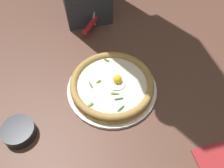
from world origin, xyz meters
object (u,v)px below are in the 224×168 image
Objects in this scene: pizza_cutter at (92,22)px; folded_napkin at (220,158)px; pizza at (112,84)px; side_bowl at (19,131)px.

folded_napkin is (0.65, 0.20, -0.04)m from pizza_cutter.
pizza_cutter is at bearing 176.44° from pizza.
folded_napkin is at bearing 64.27° from side_bowl.
pizza is 2.20× the size of pizza_cutter.
side_bowl is at bearing -77.52° from pizza.
pizza_cutter is 0.93× the size of folded_napkin.
folded_napkin is at bearing 33.46° from pizza.
pizza_cutter is (-0.33, 0.02, 0.01)m from pizza.
pizza is at bearing 102.48° from side_bowl.
pizza_cutter reaches higher than pizza.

